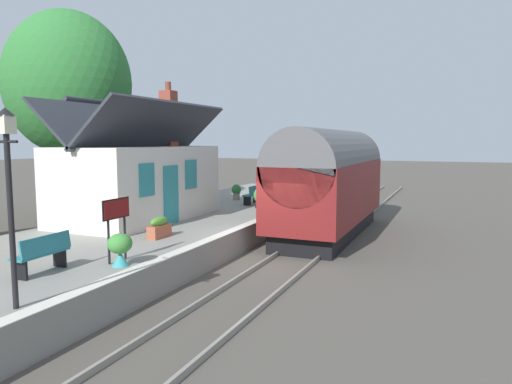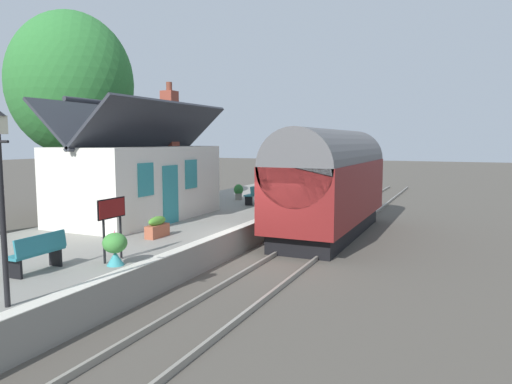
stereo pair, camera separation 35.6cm
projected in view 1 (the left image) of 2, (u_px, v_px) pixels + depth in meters
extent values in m
plane|color=#4C473F|center=(266.00, 259.00, 15.29)|extent=(160.00, 160.00, 0.00)
cube|color=gray|center=(156.00, 236.00, 16.91)|extent=(32.00, 6.55, 0.88)
cube|color=beige|center=(233.00, 230.00, 15.66)|extent=(32.00, 0.36, 0.02)
cube|color=gray|center=(314.00, 262.00, 14.65)|extent=(52.00, 0.08, 0.14)
cube|color=gray|center=(271.00, 258.00, 15.22)|extent=(52.00, 0.08, 0.14)
cube|color=black|center=(329.00, 226.00, 19.25)|extent=(8.29, 2.29, 0.70)
cube|color=maroon|center=(330.00, 190.00, 19.08)|extent=(9.01, 2.70, 2.30)
cylinder|color=#515154|center=(330.00, 162.00, 18.96)|extent=(9.01, 2.65, 2.65)
cube|color=black|center=(298.00, 182.00, 19.58)|extent=(7.66, 0.03, 0.80)
cylinder|color=black|center=(344.00, 217.00, 21.72)|extent=(0.70, 2.16, 0.70)
cylinder|color=black|center=(310.00, 239.00, 16.78)|extent=(0.70, 2.16, 0.70)
cube|color=black|center=(352.00, 173.00, 23.17)|extent=(0.04, 2.16, 0.90)
cylinder|color=#F2EDCC|center=(352.00, 193.00, 23.30)|extent=(0.06, 0.24, 0.24)
cube|color=red|center=(352.00, 202.00, 23.39)|extent=(0.16, 2.56, 0.24)
cube|color=silver|center=(139.00, 183.00, 17.78)|extent=(6.54, 3.37, 2.76)
cube|color=#2D3038|center=(156.00, 126.00, 17.22)|extent=(7.04, 1.94, 1.75)
cube|color=#2D3038|center=(119.00, 127.00, 17.87)|extent=(7.04, 1.94, 1.75)
cylinder|color=#2D3038|center=(137.00, 106.00, 17.46)|extent=(7.04, 0.16, 0.16)
cube|color=brown|center=(169.00, 119.00, 19.42)|extent=(0.56, 0.56, 2.27)
cylinder|color=brown|center=(168.00, 86.00, 19.28)|extent=(0.24, 0.24, 0.36)
cube|color=teal|center=(171.00, 195.00, 16.76)|extent=(0.90, 0.06, 2.10)
cube|color=teal|center=(147.00, 180.00, 15.41)|extent=(0.80, 0.05, 1.10)
cube|color=teal|center=(191.00, 174.00, 17.97)|extent=(0.80, 0.05, 1.10)
cube|color=#26727F|center=(252.00, 195.00, 22.10)|extent=(1.40, 0.40, 0.06)
cube|color=#26727F|center=(256.00, 190.00, 22.01)|extent=(1.40, 0.11, 0.40)
cube|color=black|center=(247.00, 201.00, 21.62)|extent=(0.06, 0.36, 0.44)
cube|color=black|center=(257.00, 198.00, 22.64)|extent=(0.06, 0.36, 0.44)
cube|color=#26727F|center=(41.00, 254.00, 10.53)|extent=(1.41, 0.44, 0.06)
cube|color=#26727F|center=(46.00, 244.00, 10.44)|extent=(1.40, 0.15, 0.40)
cube|color=black|center=(20.00, 270.00, 10.03)|extent=(0.07, 0.36, 0.44)
cube|color=black|center=(60.00, 258.00, 11.07)|extent=(0.07, 0.36, 0.44)
cube|color=#26727F|center=(270.00, 190.00, 24.02)|extent=(1.41, 0.45, 0.06)
cube|color=#26727F|center=(273.00, 186.00, 23.93)|extent=(1.40, 0.16, 0.40)
cube|color=black|center=(266.00, 196.00, 23.52)|extent=(0.07, 0.36, 0.44)
cube|color=black|center=(273.00, 194.00, 24.56)|extent=(0.07, 0.36, 0.44)
cube|color=#9E5138|center=(159.00, 231.00, 14.44)|extent=(0.88, 0.32, 0.39)
ellipsoid|color=#4C8C2D|center=(159.00, 221.00, 14.41)|extent=(0.80, 0.29, 0.29)
cylinder|color=gray|center=(236.00, 196.00, 23.72)|extent=(0.35, 0.35, 0.35)
ellipsoid|color=#2D7233|center=(236.00, 190.00, 23.68)|extent=(0.48, 0.48, 0.55)
cone|color=#D65475|center=(236.00, 186.00, 23.67)|extent=(0.09, 0.09, 0.19)
cylinder|color=black|center=(260.00, 204.00, 20.95)|extent=(0.49, 0.49, 0.32)
ellipsoid|color=#3D8438|center=(260.00, 196.00, 20.91)|extent=(0.63, 0.63, 0.68)
cone|color=#B3607E|center=(260.00, 191.00, 20.88)|extent=(0.12, 0.12, 0.25)
cone|color=teal|center=(120.00, 259.00, 11.16)|extent=(0.42, 0.42, 0.34)
cylinder|color=teal|center=(121.00, 265.00, 11.18)|extent=(0.23, 0.23, 0.06)
ellipsoid|color=#3D8438|center=(120.00, 244.00, 11.12)|extent=(0.59, 0.59, 0.49)
cone|color=#E35275|center=(120.00, 235.00, 11.10)|extent=(0.10, 0.10, 0.23)
cylinder|color=black|center=(11.00, 222.00, 8.18)|extent=(0.10, 0.10, 3.11)
cylinder|color=black|center=(7.00, 142.00, 8.03)|extent=(0.05, 0.50, 0.05)
cube|color=beige|center=(6.00, 125.00, 8.00)|extent=(0.24, 0.24, 0.32)
cone|color=black|center=(5.00, 112.00, 7.97)|extent=(0.32, 0.32, 0.14)
cylinder|color=black|center=(109.00, 242.00, 11.29)|extent=(0.06, 0.06, 1.10)
cylinder|color=black|center=(125.00, 237.00, 11.83)|extent=(0.06, 0.06, 1.10)
cube|color=maroon|center=(116.00, 209.00, 11.48)|extent=(0.90, 0.06, 0.44)
cube|color=black|center=(116.00, 209.00, 11.48)|extent=(0.96, 0.03, 0.50)
cylinder|color=#4C3828|center=(72.00, 181.00, 20.72)|extent=(0.40, 0.40, 4.15)
ellipsoid|color=#2D7233|center=(68.00, 84.00, 20.26)|extent=(5.09, 5.59, 6.19)
cylinder|color=#4C3828|center=(89.00, 189.00, 25.03)|extent=(0.37, 0.37, 2.59)
ellipsoid|color=olive|center=(87.00, 135.00, 24.72)|extent=(3.84, 3.30, 4.47)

